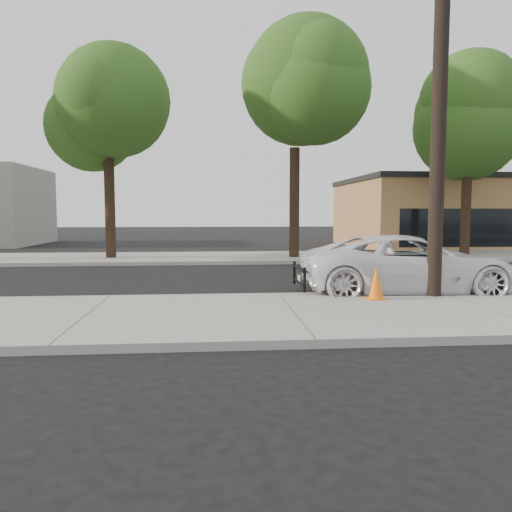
% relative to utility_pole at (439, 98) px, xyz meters
% --- Properties ---
extents(ground, '(120.00, 120.00, 0.00)m').
position_rel_utility_pole_xyz_m(ground, '(-3.60, 2.70, -4.70)').
color(ground, black).
rests_on(ground, ground).
extents(near_sidewalk, '(90.00, 4.40, 0.15)m').
position_rel_utility_pole_xyz_m(near_sidewalk, '(-3.60, -1.60, -4.62)').
color(near_sidewalk, gray).
rests_on(near_sidewalk, ground).
extents(far_sidewalk, '(90.00, 5.00, 0.15)m').
position_rel_utility_pole_xyz_m(far_sidewalk, '(-3.60, 11.20, -4.62)').
color(far_sidewalk, gray).
rests_on(far_sidewalk, ground).
extents(curb_near, '(90.00, 0.12, 0.16)m').
position_rel_utility_pole_xyz_m(curb_near, '(-3.60, 0.60, -4.62)').
color(curb_near, '#9E9B93').
rests_on(curb_near, ground).
extents(building_main, '(18.00, 10.00, 4.00)m').
position_rel_utility_pole_xyz_m(building_main, '(12.40, 18.70, -2.70)').
color(building_main, '#A46844').
rests_on(building_main, ground).
extents(utility_pole, '(1.40, 0.34, 9.00)m').
position_rel_utility_pole_xyz_m(utility_pole, '(0.00, 0.00, 0.00)').
color(utility_pole, black).
rests_on(utility_pole, near_sidewalk).
extents(tree_b, '(4.34, 4.20, 8.45)m').
position_rel_utility_pole_xyz_m(tree_b, '(-9.41, 10.76, 1.45)').
color(tree_b, black).
rests_on(tree_b, far_sidewalk).
extents(tree_c, '(4.96, 4.80, 9.55)m').
position_rel_utility_pole_xyz_m(tree_c, '(-1.38, 10.34, 2.21)').
color(tree_c, black).
rests_on(tree_c, far_sidewalk).
extents(tree_d, '(4.50, 4.35, 8.75)m').
position_rel_utility_pole_xyz_m(tree_d, '(6.60, 10.65, 1.67)').
color(tree_d, black).
rests_on(tree_d, far_sidewalk).
extents(police_cruiser, '(5.60, 2.79, 1.52)m').
position_rel_utility_pole_xyz_m(police_cruiser, '(-0.16, 1.14, -3.94)').
color(police_cruiser, white).
rests_on(police_cruiser, ground).
extents(traffic_cone, '(0.42, 0.42, 0.74)m').
position_rel_utility_pole_xyz_m(traffic_cone, '(-1.51, -0.36, -4.19)').
color(traffic_cone, orange).
rests_on(traffic_cone, near_sidewalk).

